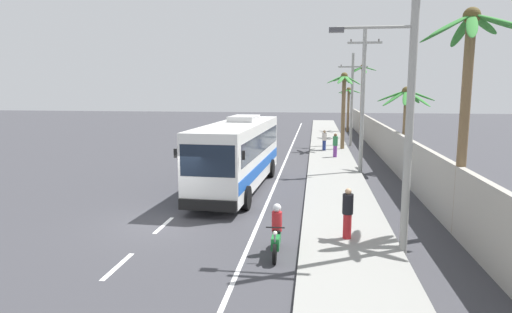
{
  "coord_description": "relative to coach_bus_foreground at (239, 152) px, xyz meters",
  "views": [
    {
      "loc": [
        5.63,
        -15.78,
        5.12
      ],
      "look_at": [
        2.65,
        6.15,
        1.7
      ],
      "focal_mm": 30.94,
      "sensor_mm": 36.0,
      "label": 1
    }
  ],
  "objects": [
    {
      "name": "utility_pole_far",
      "position": [
        7.01,
        18.26,
        2.4
      ],
      "size": [
        2.56,
        0.24,
        8.19
      ],
      "color": "#9E9E99",
      "rests_on": "ground"
    },
    {
      "name": "palm_farthest",
      "position": [
        9.31,
        6.15,
        2.1
      ],
      "size": [
        3.53,
        3.43,
        5.24
      ],
      "color": "brown",
      "rests_on": "ground"
    },
    {
      "name": "palm_fourth",
      "position": [
        6.1,
        15.21,
        2.53
      ],
      "size": [
        2.86,
        2.82,
        6.43
      ],
      "color": "brown",
      "rests_on": "ground"
    },
    {
      "name": "palm_third",
      "position": [
        8.5,
        24.76,
        3.44
      ],
      "size": [
        2.62,
        2.65,
        7.55
      ],
      "color": "brown",
      "rests_on": "ground"
    },
    {
      "name": "sidewalk_kerb",
      "position": [
        5.04,
        3.83,
        -1.84
      ],
      "size": [
        3.2,
        90.0,
        0.14
      ],
      "primitive_type": "cube",
      "color": "gray",
      "rests_on": "ground"
    },
    {
      "name": "utility_pole_mid",
      "position": [
        6.61,
        4.99,
        2.62
      ],
      "size": [
        1.97,
        0.24,
        8.67
      ],
      "color": "#9E9E99",
      "rests_on": "ground"
    },
    {
      "name": "boundary_wall",
      "position": [
        8.84,
        7.83,
        -0.68
      ],
      "size": [
        0.24,
        60.0,
        2.46
      ],
      "primitive_type": "cube",
      "color": "#9E998E",
      "rests_on": "ground"
    },
    {
      "name": "palm_nearest",
      "position": [
        7.65,
        31.44,
        1.88
      ],
      "size": [
        2.7,
        2.71,
        5.27
      ],
      "color": "brown",
      "rests_on": "ground"
    },
    {
      "name": "motorcycle_beside_bus",
      "position": [
        2.74,
        -8.87,
        -1.26
      ],
      "size": [
        0.56,
        1.96,
        1.59
      ],
      "color": "black",
      "rests_on": "ground"
    },
    {
      "name": "pedestrian_midwalk",
      "position": [
        4.59,
        14.07,
        -0.92
      ],
      "size": [
        0.36,
        0.36,
        1.64
      ],
      "rotation": [
        0.0,
        0.0,
        6.2
      ],
      "color": "navy",
      "rests_on": "sidewalk_kerb"
    },
    {
      "name": "lane_markings",
      "position": [
        0.46,
        8.26,
        -1.91
      ],
      "size": [
        3.67,
        71.0,
        0.01
      ],
      "color": "white",
      "rests_on": "ground"
    },
    {
      "name": "utility_pole_nearest",
      "position": [
        6.57,
        -8.28,
        3.14
      ],
      "size": [
        3.53,
        0.24,
        9.56
      ],
      "color": "#9E9E99",
      "rests_on": "ground"
    },
    {
      "name": "pedestrian_near_kerb",
      "position": [
        5.32,
        10.53,
        -0.86
      ],
      "size": [
        0.36,
        0.36,
        1.74
      ],
      "rotation": [
        0.0,
        0.0,
        1.43
      ],
      "color": "#75388E",
      "rests_on": "sidewalk_kerb"
    },
    {
      "name": "ground_plane",
      "position": [
        -1.76,
        -6.17,
        -1.91
      ],
      "size": [
        160.0,
        160.0,
        0.0
      ],
      "primitive_type": "plane",
      "color": "#3A3A3F"
    },
    {
      "name": "coach_bus_foreground",
      "position": [
        0.0,
        0.0,
        0.0
      ],
      "size": [
        3.22,
        11.27,
        3.68
      ],
      "color": "white",
      "rests_on": "ground"
    },
    {
      "name": "pedestrian_far_walk",
      "position": [
        4.99,
        -7.45,
        -0.87
      ],
      "size": [
        0.36,
        0.36,
        1.72
      ],
      "rotation": [
        0.0,
        0.0,
        0.47
      ],
      "color": "red",
      "rests_on": "sidewalk_kerb"
    },
    {
      "name": "palm_second",
      "position": [
        8.9,
        -6.11,
        3.47
      ],
      "size": [
        3.33,
        3.15,
        7.77
      ],
      "color": "brown",
      "rests_on": "ground"
    }
  ]
}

